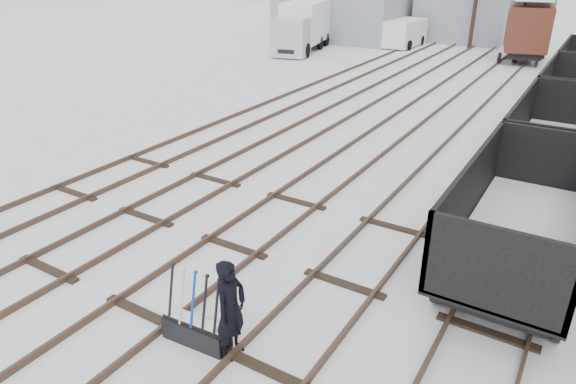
# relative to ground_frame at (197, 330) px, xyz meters

# --- Properties ---
(ground) EXTENTS (120.00, 120.00, 0.00)m
(ground) POSITION_rel_ground_frame_xyz_m (-1.47, 0.05, -0.28)
(ground) COLOR white
(ground) RESTS_ON ground
(tracks) EXTENTS (13.90, 52.00, 0.16)m
(tracks) POSITION_rel_ground_frame_xyz_m (-1.47, 13.72, -0.21)
(tracks) COLOR black
(tracks) RESTS_ON ground
(shed_left) EXTENTS (10.00, 8.00, 4.10)m
(shed_left) POSITION_rel_ground_frame_xyz_m (-14.47, 36.05, 1.76)
(shed_left) COLOR #8C929E
(shed_left) RESTS_ON ground
(shed_right) EXTENTS (7.00, 6.00, 4.50)m
(shed_right) POSITION_rel_ground_frame_xyz_m (-5.47, 40.05, 1.96)
(shed_right) COLOR #8C929E
(shed_right) RESTS_ON ground
(ground_frame) EXTENTS (1.33, 0.51, 1.49)m
(ground_frame) POSITION_rel_ground_frame_xyz_m (0.00, 0.00, 0.00)
(ground_frame) COLOR black
(ground_frame) RESTS_ON ground
(worker) EXTENTS (0.48, 0.71, 1.93)m
(worker) POSITION_rel_ground_frame_xyz_m (0.75, 0.10, 0.68)
(worker) COLOR black
(worker) RESTS_ON ground
(freight_wagon_a) EXTENTS (2.48, 6.19, 2.53)m
(freight_wagon_a) POSITION_rel_ground_frame_xyz_m (4.53, 5.54, 0.68)
(freight_wagon_a) COLOR black
(freight_wagon_a) RESTS_ON ground
(freight_wagon_b) EXTENTS (2.48, 6.19, 2.53)m
(freight_wagon_b) POSITION_rel_ground_frame_xyz_m (4.53, 11.94, 0.68)
(freight_wagon_b) COLOR black
(freight_wagon_b) RESTS_ON ground
(freight_wagon_c) EXTENTS (2.48, 6.19, 2.53)m
(freight_wagon_c) POSITION_rel_ground_frame_xyz_m (4.53, 18.34, 0.68)
(freight_wagon_c) COLOR black
(freight_wagon_c) RESTS_ON ground
(box_van_wagon) EXTENTS (3.69, 5.64, 3.99)m
(box_van_wagon) POSITION_rel_ground_frame_xyz_m (0.40, 32.64, 2.04)
(box_van_wagon) COLOR black
(box_van_wagon) RESTS_ON ground
(lorry) EXTENTS (3.62, 7.89, 3.44)m
(lorry) POSITION_rel_ground_frame_xyz_m (-14.26, 28.37, 1.49)
(lorry) COLOR black
(lorry) RESTS_ON ground
(panel_van) EXTENTS (2.12, 4.62, 2.01)m
(panel_van) POSITION_rel_ground_frame_xyz_m (-8.50, 34.34, 0.76)
(panel_van) COLOR white
(panel_van) RESTS_ON ground
(crane) EXTENTS (1.64, 4.62, 7.90)m
(crane) POSITION_rel_ground_frame_xyz_m (-18.47, 34.65, 1.79)
(crane) COLOR #2F2F34
(crane) RESTS_ON ground
(tree_far_left) EXTENTS (0.30, 0.30, 6.78)m
(tree_far_left) POSITION_rel_ground_frame_xyz_m (-3.88, 36.04, 3.11)
(tree_far_left) COLOR black
(tree_far_left) RESTS_ON ground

